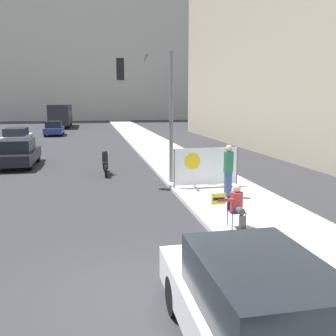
{
  "coord_description": "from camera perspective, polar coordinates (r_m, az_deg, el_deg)",
  "views": [
    {
      "loc": [
        -0.62,
        -6.21,
        3.48
      ],
      "look_at": [
        1.78,
        5.53,
        1.34
      ],
      "focal_mm": 40.0,
      "sensor_mm": 36.0,
      "label": 1
    }
  ],
  "objects": [
    {
      "name": "city_bus_on_road",
      "position": [
        53.56,
        -16.01,
        7.9
      ],
      "size": [
        2.54,
        10.12,
        3.07
      ],
      "color": "#232328",
      "rests_on": "ground_plane"
    },
    {
      "name": "car_on_road_distant",
      "position": [
        40.54,
        -16.97,
        5.81
      ],
      "size": [
        1.79,
        4.21,
        1.5
      ],
      "color": "navy",
      "rests_on": "ground_plane"
    },
    {
      "name": "building_backdrop_right",
      "position": [
        31.98,
        20.44,
        20.91
      ],
      "size": [
        10.0,
        32.0,
        19.6
      ],
      "color": "tan",
      "rests_on": "ground_plane"
    },
    {
      "name": "seated_protester",
      "position": [
        10.1,
        10.45,
        -5.6
      ],
      "size": [
        0.93,
        0.77,
        1.18
      ],
      "rotation": [
        0.0,
        0.0,
        -0.01
      ],
      "color": "#474C56",
      "rests_on": "sidewalk_curb"
    },
    {
      "name": "motorcycle_on_road",
      "position": [
        18.28,
        -9.56,
        0.64
      ],
      "size": [
        0.28,
        2.13,
        1.18
      ],
      "color": "black",
      "rests_on": "ground_plane"
    },
    {
      "name": "jogger_on_sidewalk",
      "position": [
        13.28,
        9.17,
        -0.35
      ],
      "size": [
        0.34,
        0.34,
        1.85
      ],
      "rotation": [
        0.0,
        0.0,
        3.49
      ],
      "color": "#334775",
      "rests_on": "sidewalk_curb"
    },
    {
      "name": "sidewalk_curb",
      "position": [
        22.0,
        1.09,
        1.2
      ],
      "size": [
        3.5,
        90.0,
        0.14
      ],
      "primitive_type": "cube",
      "color": "beige",
      "rests_on": "ground_plane"
    },
    {
      "name": "ground_plane",
      "position": [
        7.14,
        -5.42,
        -19.09
      ],
      "size": [
        160.0,
        160.0,
        0.0
      ],
      "primitive_type": "plane",
      "color": "#303033"
    },
    {
      "name": "car_on_road_nearest",
      "position": [
        21.84,
        -21.95,
        2.17
      ],
      "size": [
        1.87,
        4.52,
        1.49
      ],
      "color": "black",
      "rests_on": "ground_plane"
    },
    {
      "name": "protest_banner",
      "position": [
        14.72,
        5.77,
        0.26
      ],
      "size": [
        2.63,
        0.06,
        1.56
      ],
      "color": "slate",
      "rests_on": "sidewalk_curb"
    },
    {
      "name": "parked_car_curbside",
      "position": [
        5.37,
        13.17,
        -20.66
      ],
      "size": [
        1.74,
        4.35,
        1.53
      ],
      "color": "white",
      "rests_on": "ground_plane"
    },
    {
      "name": "traffic_light_pole",
      "position": [
        15.36,
        -2.48,
        10.87
      ],
      "size": [
        2.26,
        2.03,
        5.31
      ],
      "color": "slate",
      "rests_on": "sidewalk_curb"
    },
    {
      "name": "building_backdrop_far",
      "position": [
        78.19,
        -13.27,
        22.17
      ],
      "size": [
        52.0,
        12.0,
        40.28
      ],
      "color": "#BCB2A3",
      "rests_on": "ground_plane"
    },
    {
      "name": "car_on_road_midblock",
      "position": [
        32.58,
        -22.06,
        4.48
      ],
      "size": [
        1.83,
        4.75,
        1.38
      ],
      "color": "white",
      "rests_on": "ground_plane"
    }
  ]
}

